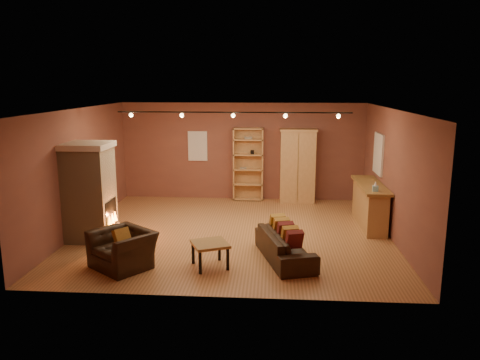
# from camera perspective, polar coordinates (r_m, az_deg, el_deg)

# --- Properties ---
(floor) EXTENTS (7.00, 7.00, 0.00)m
(floor) POSITION_cam_1_polar(r_m,az_deg,el_deg) (10.73, -0.88, -6.47)
(floor) COLOR #955D34
(floor) RESTS_ON ground
(ceiling) EXTENTS (7.00, 7.00, 0.00)m
(ceiling) POSITION_cam_1_polar(r_m,az_deg,el_deg) (10.20, -0.93, 8.63)
(ceiling) COLOR brown
(ceiling) RESTS_ON back_wall
(back_wall) EXTENTS (7.00, 0.02, 2.80)m
(back_wall) POSITION_cam_1_polar(r_m,az_deg,el_deg) (13.57, 0.28, 3.49)
(back_wall) COLOR brown
(back_wall) RESTS_ON floor
(left_wall) EXTENTS (0.02, 6.50, 2.80)m
(left_wall) POSITION_cam_1_polar(r_m,az_deg,el_deg) (11.23, -19.00, 1.08)
(left_wall) COLOR brown
(left_wall) RESTS_ON floor
(right_wall) EXTENTS (0.02, 6.50, 2.80)m
(right_wall) POSITION_cam_1_polar(r_m,az_deg,el_deg) (10.66, 18.18, 0.59)
(right_wall) COLOR brown
(right_wall) RESTS_ON floor
(fireplace) EXTENTS (1.01, 0.98, 2.12)m
(fireplace) POSITION_cam_1_polar(r_m,az_deg,el_deg) (10.58, -17.84, -1.35)
(fireplace) COLOR tan
(fireplace) RESTS_ON floor
(back_window) EXTENTS (0.56, 0.04, 0.86)m
(back_window) POSITION_cam_1_polar(r_m,az_deg,el_deg) (13.68, -5.18, 4.14)
(back_window) COLOR silver
(back_window) RESTS_ON back_wall
(bookcase) EXTENTS (0.86, 0.33, 2.10)m
(bookcase) POSITION_cam_1_polar(r_m,az_deg,el_deg) (13.50, 1.02, 2.03)
(bookcase) COLOR tan
(bookcase) RESTS_ON floor
(armoire) EXTENTS (1.03, 0.59, 2.10)m
(armoire) POSITION_cam_1_polar(r_m,az_deg,el_deg) (13.35, 7.03, 1.76)
(armoire) COLOR tan
(armoire) RESTS_ON floor
(bar_counter) EXTENTS (0.58, 2.13, 1.02)m
(bar_counter) POSITION_cam_1_polar(r_m,az_deg,el_deg) (11.56, 15.50, -2.89)
(bar_counter) COLOR tan
(bar_counter) RESTS_ON floor
(tissue_box) EXTENTS (0.12, 0.12, 0.21)m
(tissue_box) POSITION_cam_1_polar(r_m,az_deg,el_deg) (10.69, 16.19, -0.85)
(tissue_box) COLOR #86BFD7
(tissue_box) RESTS_ON bar_counter
(right_window) EXTENTS (0.05, 0.90, 1.00)m
(right_window) POSITION_cam_1_polar(r_m,az_deg,el_deg) (11.96, 16.52, 3.08)
(right_window) COLOR silver
(right_window) RESTS_ON right_wall
(loveseat) EXTENTS (1.04, 1.95, 0.77)m
(loveseat) POSITION_cam_1_polar(r_m,az_deg,el_deg) (9.11, 5.50, -7.36)
(loveseat) COLOR black
(loveseat) RESTS_ON floor
(armchair) EXTENTS (1.26, 1.20, 0.93)m
(armchair) POSITION_cam_1_polar(r_m,az_deg,el_deg) (8.96, -14.14, -7.45)
(armchair) COLOR black
(armchair) RESTS_ON floor
(coffee_table) EXTENTS (0.82, 0.82, 0.47)m
(coffee_table) POSITION_cam_1_polar(r_m,az_deg,el_deg) (8.74, -3.67, -8.05)
(coffee_table) COLOR olive
(coffee_table) RESTS_ON floor
(track_rail) EXTENTS (5.20, 0.09, 0.13)m
(track_rail) POSITION_cam_1_polar(r_m,az_deg,el_deg) (10.41, -0.84, 8.08)
(track_rail) COLOR black
(track_rail) RESTS_ON ceiling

